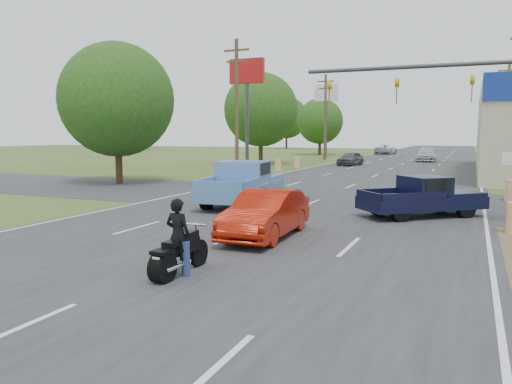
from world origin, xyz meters
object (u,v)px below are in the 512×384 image
at_px(navy_pickup, 424,196).
at_px(distant_car_white, 386,149).
at_px(blue_pickup, 243,183).
at_px(distant_car_silver, 426,155).
at_px(motorcycle, 177,255).
at_px(distant_car_grey, 350,159).
at_px(red_convertible, 266,214).
at_px(rider, 178,239).

xyz_separation_m(navy_pickup, distant_car_white, (-10.59, 58.18, -0.05)).
bearing_deg(blue_pickup, distant_car_silver, 78.02).
relative_size(motorcycle, blue_pickup, 0.35).
bearing_deg(distant_car_grey, blue_pickup, -77.15).
xyz_separation_m(distant_car_grey, distant_car_white, (-1.10, 29.03, 0.06)).
height_order(navy_pickup, distant_car_silver, navy_pickup).
xyz_separation_m(red_convertible, rider, (-0.22, -4.60, 0.11)).
distance_m(motorcycle, blue_pickup, 11.39).
height_order(distant_car_grey, distant_car_silver, distant_car_silver).
height_order(distant_car_silver, distant_car_white, distant_car_silver).
height_order(rider, distant_car_grey, rider).
bearing_deg(motorcycle, distant_car_grey, 99.27).
bearing_deg(blue_pickup, rider, -77.91).
xyz_separation_m(rider, distant_car_silver, (1.09, 50.33, -0.06)).
bearing_deg(navy_pickup, distant_car_silver, 143.73).
bearing_deg(distant_car_silver, blue_pickup, -100.44).
distance_m(navy_pickup, distant_car_white, 59.14).
bearing_deg(distant_car_white, distant_car_grey, 98.49).
relative_size(red_convertible, rider, 2.64).
xyz_separation_m(rider, distant_car_grey, (-5.17, 39.71, -0.15)).
distance_m(motorcycle, rider, 0.35).
relative_size(red_convertible, navy_pickup, 0.92).
bearing_deg(navy_pickup, motorcycle, -63.06).
relative_size(blue_pickup, distant_car_white, 1.15).
bearing_deg(red_convertible, distant_car_grey, 97.16).
relative_size(navy_pickup, distant_car_grey, 1.19).
bearing_deg(distant_car_grey, rider, -73.20).
relative_size(red_convertible, distant_car_silver, 0.83).
bearing_deg(rider, navy_pickup, -110.38).
relative_size(motorcycle, distant_car_silver, 0.40).
xyz_separation_m(red_convertible, blue_pickup, (-3.64, 6.20, 0.26)).
bearing_deg(motorcycle, navy_pickup, 69.72).
distance_m(red_convertible, motorcycle, 4.66).
bearing_deg(rider, blue_pickup, -70.57).
bearing_deg(distant_car_grey, navy_pickup, -62.59).
xyz_separation_m(red_convertible, navy_pickup, (4.10, 5.96, 0.07)).
height_order(motorcycle, distant_car_grey, distant_car_grey).
height_order(rider, navy_pickup, rider).
bearing_deg(red_convertible, navy_pickup, 53.93).
height_order(red_convertible, rider, rider).
bearing_deg(red_convertible, distant_car_white, 94.21).
bearing_deg(motorcycle, distant_car_white, 97.08).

